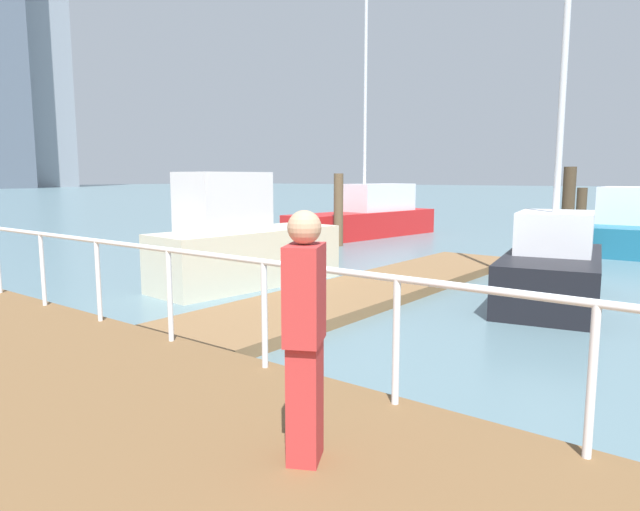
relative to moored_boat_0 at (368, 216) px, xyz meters
The scene contains 12 objects.
ground_plane 11.67m from the moored_boat_0, 161.06° to the left, with size 300.00×300.00×0.00m, color slate.
floating_dock 10.77m from the moored_boat_0, 147.08° to the right, with size 10.99×2.00×0.18m, color olive.
boardwalk_railing 16.26m from the moored_boat_0, 150.62° to the right, with size 0.06×23.58×1.08m.
dock_piling_0 7.99m from the moored_boat_0, 100.01° to the right, with size 0.27×0.27×1.98m, color #473826.
dock_piling_1 8.74m from the moored_boat_0, 113.09° to the right, with size 0.30×0.30×2.51m, color #473826.
dock_piling_2 3.18m from the moored_boat_0, 165.14° to the right, with size 0.31×0.31×2.38m, color brown.
moored_boat_0 is the anchor object (origin of this frame).
moored_boat_1 8.74m from the moored_boat_0, 76.23° to the right, with size 6.51×2.07×1.97m.
moored_boat_2 11.53m from the moored_boat_0, 130.10° to the right, with size 4.25×2.34×9.36m.
moored_boat_3 10.38m from the moored_boat_0, 161.69° to the right, with size 4.28×1.84×2.36m.
pedestrian_0 18.01m from the moored_boat_0, 148.38° to the right, with size 0.42×0.36×1.65m.
skyline_tower_6 136.79m from the moored_boat_0, 68.42° to the left, with size 10.34×12.75×70.09m, color #8C939E.
Camera 1 is at (-7.03, 4.55, 2.25)m, focal length 31.54 mm.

